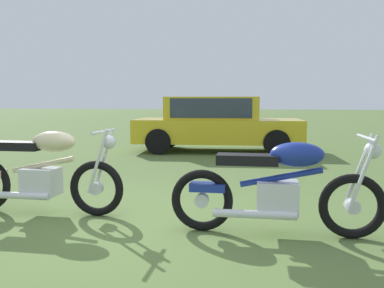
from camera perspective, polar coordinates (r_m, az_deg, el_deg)
ground_plane at (r=4.36m, az=-7.10°, el=-11.61°), size 120.00×120.00×0.00m
motorcycle_cream at (r=5.06m, az=-20.60°, el=-3.79°), size 2.06×0.64×1.02m
motorcycle_blue at (r=4.07m, az=12.08°, el=-6.06°), size 2.10×0.64×1.02m
car_yellow at (r=10.62m, az=3.36°, el=3.26°), size 4.38×2.02×1.43m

